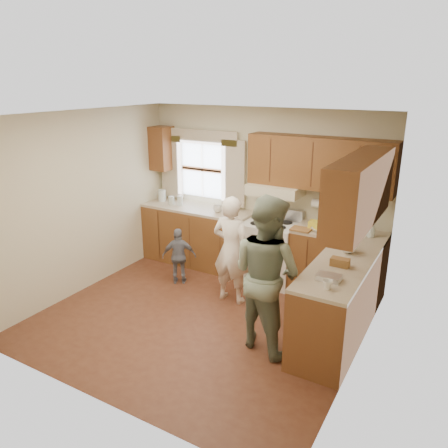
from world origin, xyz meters
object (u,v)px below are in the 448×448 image
Objects in this scene: woman_left at (231,250)px; woman_right at (267,274)px; stove at (271,251)px; child at (179,256)px.

woman_right is (0.84, -0.73, 0.14)m from woman_left.
woman_left is 1.12m from woman_right.
stove is 1.27× the size of child.
woman_left reaches higher than stove.
woman_right reaches higher than stove.
stove reaches higher than child.
woman_left is (-0.20, -0.84, 0.27)m from stove.
woman_right is at bearing 124.38° from child.
woman_right is at bearing -67.88° from stove.
child is at bearing -5.67° from woman_left.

